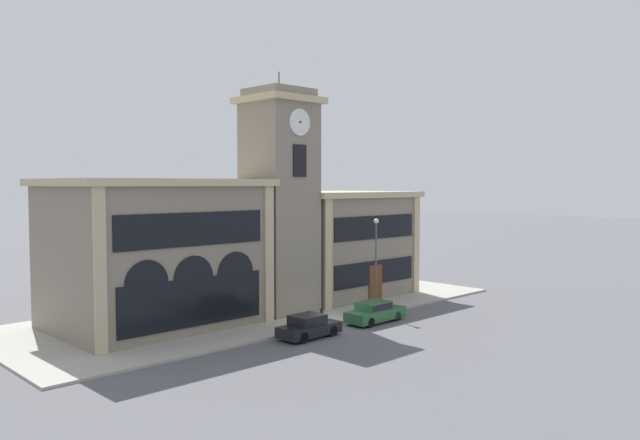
# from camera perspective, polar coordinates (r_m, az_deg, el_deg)

# --- Properties ---
(ground_plane) EXTENTS (300.00, 300.00, 0.00)m
(ground_plane) POSITION_cam_1_polar(r_m,az_deg,el_deg) (41.41, 1.35, -9.59)
(ground_plane) COLOR #56565B
(sidewalk_kerb) EXTENTS (37.39, 14.59, 0.15)m
(sidewalk_kerb) POSITION_cam_1_polar(r_m,az_deg,el_deg) (46.67, -5.12, -8.04)
(sidewalk_kerb) COLOR #A39E93
(sidewalk_kerb) RESTS_ON ground_plane
(clock_tower) EXTENTS (4.92, 4.92, 17.13)m
(clock_tower) POSITION_cam_1_polar(r_m,az_deg,el_deg) (44.43, -3.73, 1.71)
(clock_tower) COLOR gray
(clock_tower) RESTS_ON ground_plane
(town_hall_left_wing) EXTENTS (12.99, 9.86, 9.56)m
(town_hall_left_wing) POSITION_cam_1_polar(r_m,az_deg,el_deg) (41.75, -14.90, -2.91)
(town_hall_left_wing) COLOR gray
(town_hall_left_wing) RESTS_ON ground_plane
(town_hall_right_wing) EXTENTS (11.83, 9.86, 8.63)m
(town_hall_right_wing) POSITION_cam_1_polar(r_m,az_deg,el_deg) (51.87, 1.24, -2.12)
(town_hall_right_wing) COLOR gray
(town_hall_right_wing) RESTS_ON ground_plane
(parked_car_near) EXTENTS (4.06, 1.81, 1.42)m
(parked_car_near) POSITION_cam_1_polar(r_m,az_deg,el_deg) (37.94, -1.06, -9.65)
(parked_car_near) COLOR black
(parked_car_near) RESTS_ON ground_plane
(parked_car_mid) EXTENTS (4.56, 1.80, 1.42)m
(parked_car_mid) POSITION_cam_1_polar(r_m,az_deg,el_deg) (42.22, 5.02, -8.33)
(parked_car_mid) COLOR #285633
(parked_car_mid) RESTS_ON ground_plane
(street_lamp) EXTENTS (0.36, 0.36, 6.66)m
(street_lamp) POSITION_cam_1_polar(r_m,az_deg,el_deg) (44.36, 5.15, -2.93)
(street_lamp) COLOR #4C4C51
(street_lamp) RESTS_ON sidewalk_kerb
(bollard) EXTENTS (0.18, 0.18, 1.06)m
(bollard) POSITION_cam_1_polar(r_m,az_deg,el_deg) (40.97, 0.14, -8.77)
(bollard) COLOR black
(bollard) RESTS_ON sidewalk_kerb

